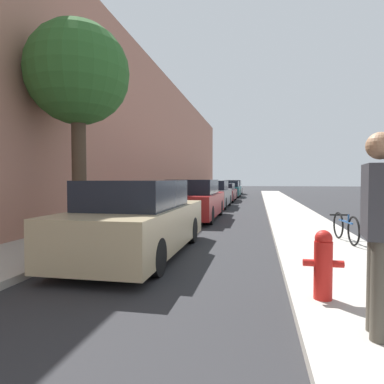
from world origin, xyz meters
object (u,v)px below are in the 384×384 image
(street_tree_near, at_px, (78,75))
(fire_hydrant, at_px, (323,264))
(parked_car_silver, at_px, (233,188))
(parked_car_red, at_px, (194,200))
(parked_car_grey, at_px, (213,195))
(parked_car_maroon, at_px, (222,193))
(parked_car_champagne, at_px, (139,220))
(parked_car_teal, at_px, (229,189))
(bicycle, at_px, (345,227))
(pedestrian, at_px, (379,222))

(street_tree_near, relative_size, fire_hydrant, 6.44)
(parked_car_silver, bearing_deg, parked_car_red, -89.77)
(parked_car_grey, height_order, parked_car_maroon, parked_car_grey)
(parked_car_champagne, xyz_separation_m, parked_car_grey, (-0.06, 11.60, -0.02))
(parked_car_teal, bearing_deg, parked_car_silver, 90.73)
(parked_car_teal, distance_m, bicycle, 20.87)
(pedestrian, bearing_deg, fire_hydrant, -153.27)
(parked_car_champagne, height_order, parked_car_maroon, parked_car_champagne)
(parked_car_red, distance_m, street_tree_near, 6.26)
(parked_car_teal, height_order, street_tree_near, street_tree_near)
(parked_car_maroon, xyz_separation_m, parked_car_teal, (0.03, 5.26, 0.06))
(parked_car_maroon, relative_size, bicycle, 3.09)
(parked_car_silver, xyz_separation_m, street_tree_near, (-1.85, -26.35, 3.35))
(parked_car_teal, height_order, pedestrian, pedestrian)
(parked_car_red, relative_size, parked_car_teal, 1.15)
(street_tree_near, distance_m, fire_hydrant, 7.04)
(parked_car_silver, bearing_deg, parked_car_champagne, -89.74)
(parked_car_teal, xyz_separation_m, parked_car_silver, (-0.07, 5.51, 0.01))
(street_tree_near, height_order, pedestrian, street_tree_near)
(parked_car_champagne, bearing_deg, parked_car_teal, 90.14)
(parked_car_red, height_order, parked_car_grey, parked_car_red)
(street_tree_near, xyz_separation_m, fire_hydrant, (5.03, -3.48, -3.48))
(street_tree_near, distance_m, pedestrian, 7.46)
(parked_car_red, bearing_deg, parked_car_champagne, -89.65)
(parked_car_champagne, relative_size, parked_car_grey, 1.03)
(street_tree_near, bearing_deg, pedestrian, -39.31)
(parked_car_red, bearing_deg, parked_car_maroon, 90.26)
(parked_car_grey, relative_size, parked_car_silver, 1.09)
(parked_car_maroon, bearing_deg, parked_car_teal, 89.64)
(parked_car_silver, distance_m, street_tree_near, 26.63)
(fire_hydrant, bearing_deg, parked_car_silver, 96.09)
(pedestrian, bearing_deg, parked_car_maroon, -161.93)
(parked_car_teal, relative_size, pedestrian, 2.25)
(parked_car_grey, bearing_deg, parked_car_silver, 90.22)
(parked_car_red, bearing_deg, parked_car_grey, 90.25)
(parked_car_champagne, distance_m, parked_car_red, 6.15)
(parked_car_red, bearing_deg, parked_car_teal, 90.05)
(parked_car_grey, bearing_deg, bicycle, -66.76)
(parked_car_silver, relative_size, street_tree_near, 0.79)
(parked_car_grey, distance_m, fire_hydrant, 14.23)
(parked_car_grey, relative_size, street_tree_near, 0.86)
(parked_car_teal, relative_size, fire_hydrant, 5.03)
(parked_car_silver, xyz_separation_m, bicycle, (4.35, -25.94, -0.22))
(fire_hydrant, bearing_deg, parked_car_champagne, 143.37)
(parked_car_grey, distance_m, street_tree_near, 11.09)
(parked_car_red, xyz_separation_m, fire_hydrant, (3.10, -8.43, -0.17))
(parked_car_teal, relative_size, parked_car_silver, 0.98)
(parked_car_maroon, distance_m, bicycle, 15.77)
(street_tree_near, height_order, bicycle, street_tree_near)
(parked_car_teal, bearing_deg, pedestrian, -82.29)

